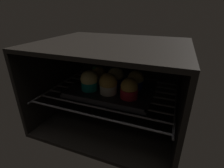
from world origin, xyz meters
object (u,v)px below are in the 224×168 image
object	(u,v)px
muffin_row1_col2	(135,80)
baking_tray	(112,90)
muffin_row0_col0	(89,81)
muffin_row1_col1	(116,77)
muffin_row0_col2	(129,89)
muffin_row1_col0	(98,75)
muffin_row0_col1	(108,84)

from	to	relation	value
muffin_row1_col2	baking_tray	bearing A→B (deg)	-152.78
muffin_row0_col0	muffin_row1_col1	bearing A→B (deg)	44.75
muffin_row0_col2	muffin_row1_col1	bearing A→B (deg)	133.59
baking_tray	muffin_row1_col0	distance (cm)	10.78
muffin_row0_col0	muffin_row1_col0	xyz separation A→B (cm)	(-0.02, 8.79, -0.47)
muffin_row0_col2	muffin_row1_col2	world-z (taller)	muffin_row0_col2
baking_tray	muffin_row0_col0	bearing A→B (deg)	-154.79
muffin_row1_col0	muffin_row1_col2	world-z (taller)	same
muffin_row0_col1	muffin_row1_col2	bearing A→B (deg)	43.79
muffin_row0_col1	muffin_row1_col2	distance (cm)	12.94
baking_tray	muffin_row0_col2	xyz separation A→B (cm)	(9.15, -4.89, 4.27)
baking_tray	muffin_row1_col2	xyz separation A→B (cm)	(9.22, 4.74, 4.06)
muffin_row0_col1	muffin_row0_col2	xyz separation A→B (cm)	(9.26, -0.69, -0.31)
baking_tray	muffin_row0_col1	bearing A→B (deg)	-91.51
baking_tray	muffin_row1_col1	world-z (taller)	muffin_row1_col1
muffin_row0_col1	muffin_row1_col1	distance (cm)	8.86
muffin_row0_col1	muffin_row1_col1	bearing A→B (deg)	88.91
muffin_row1_col1	muffin_row0_col0	bearing A→B (deg)	-135.25
muffin_row1_col0	muffin_row1_col1	world-z (taller)	muffin_row1_col1
muffin_row0_col0	muffin_row1_col0	bearing A→B (deg)	90.10
baking_tray	muffin_row0_col1	xyz separation A→B (cm)	(-0.11, -4.20, 4.58)
muffin_row0_col0	muffin_row0_col2	size ratio (longest dim) A/B	1.06
muffin_row0_col1	muffin_row0_col2	bearing A→B (deg)	-4.27
muffin_row1_col0	muffin_row1_col1	bearing A→B (deg)	0.16
muffin_row1_col1	muffin_row1_col0	bearing A→B (deg)	-179.84
muffin_row0_col1	muffin_row1_col0	distance (cm)	12.43
muffin_row0_col0	muffin_row1_col2	distance (cm)	20.13
muffin_row0_col1	muffin_row1_col0	xyz separation A→B (cm)	(-8.73, 8.83, -0.52)
muffin_row0_col2	muffin_row1_col0	distance (cm)	20.36
baking_tray	muffin_row1_col1	xyz separation A→B (cm)	(0.06, 4.65, 4.43)
muffin_row0_col2	muffin_row0_col1	bearing A→B (deg)	175.73
baking_tray	muffin_row0_col0	xyz separation A→B (cm)	(-8.83, -4.16, 4.53)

